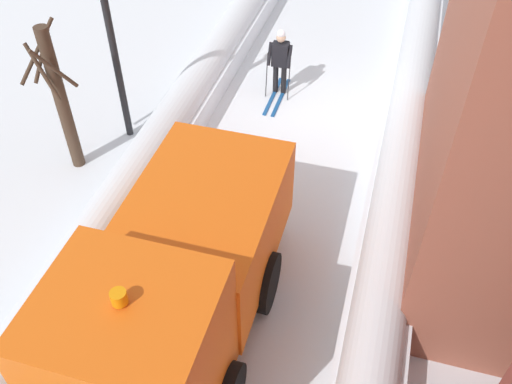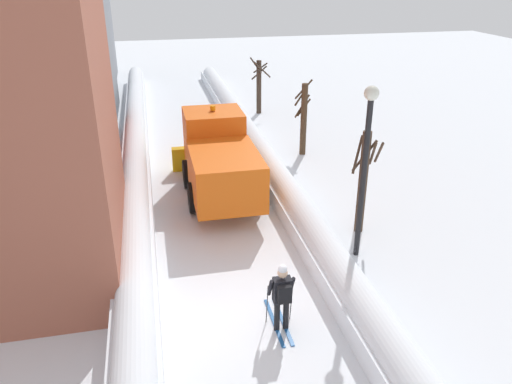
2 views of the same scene
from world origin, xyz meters
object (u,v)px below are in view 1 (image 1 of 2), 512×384
(plow_truck, at_px, (176,286))
(street_lamp, at_px, (106,8))
(bare_tree_near, at_px, (60,98))
(traffic_light_pole, at_px, (469,175))
(skier, at_px, (280,59))

(plow_truck, relative_size, street_lamp, 1.17)
(bare_tree_near, bearing_deg, plow_truck, 138.01)
(traffic_light_pole, bearing_deg, bare_tree_near, -13.71)
(street_lamp, bearing_deg, plow_truck, 124.06)
(plow_truck, distance_m, traffic_light_pole, 4.56)
(skier, xyz_separation_m, bare_tree_near, (3.73, 4.14, 0.80))
(street_lamp, xyz_separation_m, bare_tree_near, (0.66, 1.36, -1.44))
(street_lamp, relative_size, bare_tree_near, 1.50)
(skier, bearing_deg, traffic_light_pole, 124.37)
(plow_truck, relative_size, bare_tree_near, 1.76)
(skier, height_order, bare_tree_near, bare_tree_near)
(plow_truck, relative_size, traffic_light_pole, 1.29)
(skier, bearing_deg, bare_tree_near, 47.94)
(plow_truck, height_order, traffic_light_pole, traffic_light_pole)
(bare_tree_near, bearing_deg, traffic_light_pole, 166.29)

